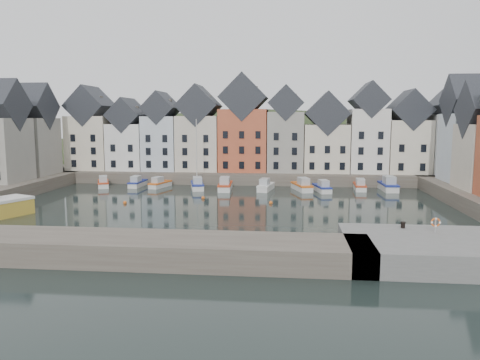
# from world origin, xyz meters

# --- Properties ---
(ground) EXTENTS (260.00, 260.00, 0.00)m
(ground) POSITION_xyz_m (0.00, 0.00, 0.00)
(ground) COLOR black
(ground) RESTS_ON ground
(far_quay) EXTENTS (90.00, 16.00, 2.00)m
(far_quay) POSITION_xyz_m (0.00, 30.00, 1.00)
(far_quay) COLOR brown
(far_quay) RESTS_ON ground
(near_quay) EXTENTS (18.00, 10.00, 2.00)m
(near_quay) POSITION_xyz_m (22.00, -20.00, 1.00)
(near_quay) COLOR #60605E
(near_quay) RESTS_ON ground
(near_wall) EXTENTS (50.00, 6.00, 2.00)m
(near_wall) POSITION_xyz_m (-10.00, -22.00, 1.00)
(near_wall) COLOR brown
(near_wall) RESTS_ON ground
(hillside) EXTENTS (153.60, 70.40, 64.00)m
(hillside) POSITION_xyz_m (0.02, 56.00, -17.96)
(hillside) COLOR #252F17
(hillside) RESTS_ON ground
(far_terrace) EXTENTS (72.37, 8.16, 17.78)m
(far_terrace) POSITION_xyz_m (3.21, 28.00, 8.88)
(far_terrace) COLOR #ECE0C5
(far_terrace) RESTS_ON far_quay
(left_terrace) EXTENTS (7.65, 17.00, 15.69)m
(left_terrace) POSITION_xyz_m (-36.00, 13.50, 8.88)
(left_terrace) COLOR gray
(left_terrace) RESTS_ON left_quay
(mooring_buoys) EXTENTS (20.50, 5.50, 0.50)m
(mooring_buoys) POSITION_xyz_m (-4.00, 5.33, 0.15)
(mooring_buoys) COLOR orange
(mooring_buoys) RESTS_ON ground
(boat_a) EXTENTS (3.80, 5.90, 2.17)m
(boat_a) POSITION_xyz_m (-23.21, 18.09, 0.65)
(boat_a) COLOR silver
(boat_a) RESTS_ON ground
(boat_b) EXTENTS (1.94, 5.61, 2.13)m
(boat_b) POSITION_xyz_m (-17.47, 19.06, 0.63)
(boat_b) COLOR silver
(boat_b) RESTS_ON ground
(boat_c) EXTENTS (3.05, 5.63, 2.07)m
(boat_c) POSITION_xyz_m (-13.40, 18.53, 0.62)
(boat_c) COLOR silver
(boat_c) RESTS_ON ground
(boat_d) EXTENTS (3.37, 6.44, 11.77)m
(boat_d) POSITION_xyz_m (-6.64, 17.15, 0.76)
(boat_d) COLOR silver
(boat_d) RESTS_ON ground
(boat_e) EXTENTS (2.41, 6.66, 2.51)m
(boat_e) POSITION_xyz_m (-1.90, 16.63, 0.75)
(boat_e) COLOR silver
(boat_e) RESTS_ON ground
(boat_f) EXTENTS (2.78, 6.05, 2.24)m
(boat_f) POSITION_xyz_m (4.70, 17.02, 0.67)
(boat_f) COLOR silver
(boat_f) RESTS_ON ground
(boat_g) EXTENTS (3.62, 6.60, 2.42)m
(boat_g) POSITION_xyz_m (10.60, 17.46, 0.72)
(boat_g) COLOR silver
(boat_g) RESTS_ON ground
(boat_h) EXTENTS (2.94, 5.96, 2.19)m
(boat_h) POSITION_xyz_m (13.80, 16.54, 0.65)
(boat_h) COLOR silver
(boat_h) RESTS_ON ground
(boat_i) EXTENTS (2.03, 5.73, 2.17)m
(boat_i) POSITION_xyz_m (20.05, 19.02, 0.65)
(boat_i) COLOR silver
(boat_i) RESTS_ON ground
(boat_j) EXTENTS (2.41, 7.05, 2.68)m
(boat_j) POSITION_xyz_m (24.55, 19.17, 0.80)
(boat_j) COLOR silver
(boat_j) RESTS_ON ground
(mooring_bollard) EXTENTS (0.48, 0.48, 0.56)m
(mooring_bollard) POSITION_xyz_m (18.53, -16.50, 2.31)
(mooring_bollard) COLOR black
(mooring_bollard) RESTS_ON near_quay
(life_ring_post) EXTENTS (0.80, 0.17, 1.30)m
(life_ring_post) POSITION_xyz_m (20.86, -17.94, 2.86)
(life_ring_post) COLOR gray
(life_ring_post) RESTS_ON near_quay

